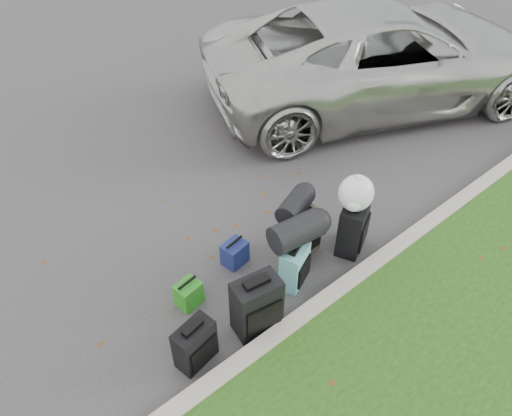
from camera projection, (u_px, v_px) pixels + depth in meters
ground at (273, 247)px, 5.95m from camera, size 120.00×120.00×0.00m
curb at (335, 295)px, 5.32m from camera, size 120.00×0.18×0.15m
suv at (383, 54)px, 8.03m from camera, size 6.32×4.72×1.59m
suitcase_small_black at (195, 344)px, 4.68m from camera, size 0.43×0.28×0.49m
suitcase_large_black_left at (257, 306)px, 4.90m from camera, size 0.51×0.35×0.67m
suitcase_olive at (301, 232)px, 5.72m from camera, size 0.43×0.28×0.58m
suitcase_teal at (294, 266)px, 5.38m from camera, size 0.42×0.34×0.52m
suitcase_large_black_right at (353, 227)px, 5.74m from camera, size 0.50×0.43×0.65m
tote_green at (189, 294)px, 5.24m from camera, size 0.28×0.24×0.29m
tote_navy at (235, 253)px, 5.68m from camera, size 0.30×0.26×0.29m
duffel_left at (295, 205)px, 5.44m from camera, size 0.55×0.42×0.26m
duffel_right at (297, 232)px, 5.19m from camera, size 0.60×0.38×0.32m
trash_bag at (356, 193)px, 5.38m from camera, size 0.40×0.40×0.40m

